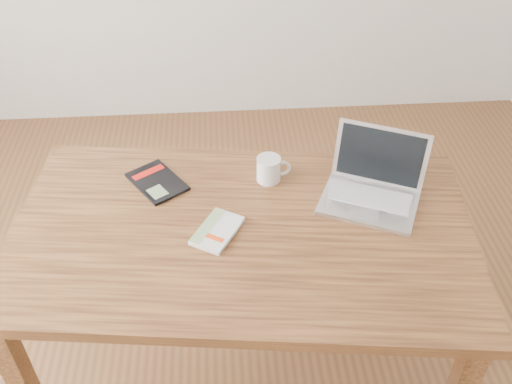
{
  "coord_description": "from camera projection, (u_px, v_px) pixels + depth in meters",
  "views": [
    {
      "loc": [
        0.03,
        -1.23,
        2.02
      ],
      "look_at": [
        0.13,
        0.15,
        0.85
      ],
      "focal_mm": 40.0,
      "sensor_mm": 36.0,
      "label": 1
    }
  ],
  "objects": [
    {
      "name": "room",
      "position": [
        176.0,
        74.0,
        1.36
      ],
      "size": [
        4.04,
        4.04,
        2.7
      ],
      "color": "brown",
      "rests_on": "ground"
    },
    {
      "name": "desk",
      "position": [
        242.0,
        248.0,
        1.88
      ],
      "size": [
        1.58,
        1.02,
        0.75
      ],
      "rotation": [
        0.0,
        0.0,
        -0.12
      ],
      "color": "#57341A",
      "rests_on": "ground"
    },
    {
      "name": "white_guidebook",
      "position": [
        217.0,
        231.0,
        1.81
      ],
      "size": [
        0.18,
        0.21,
        0.02
      ],
      "rotation": [
        0.0,
        0.0,
        -0.52
      ],
      "color": "silver",
      "rests_on": "desk"
    },
    {
      "name": "black_guidebook",
      "position": [
        157.0,
        182.0,
        2.0
      ],
      "size": [
        0.24,
        0.25,
        0.01
      ],
      "rotation": [
        0.0,
        0.0,
        0.6
      ],
      "color": "black",
      "rests_on": "desk"
    },
    {
      "name": "laptop",
      "position": [
        373.0,
        186.0,
        1.92
      ],
      "size": [
        0.39,
        0.37,
        0.22
      ],
      "rotation": [
        0.0,
        0.0,
        -0.43
      ],
      "color": "silver",
      "rests_on": "desk"
    },
    {
      "name": "coffee_mug",
      "position": [
        269.0,
        169.0,
        1.99
      ],
      "size": [
        0.12,
        0.08,
        0.09
      ],
      "rotation": [
        0.0,
        0.0,
        0.04
      ],
      "color": "silver",
      "rests_on": "desk"
    }
  ]
}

